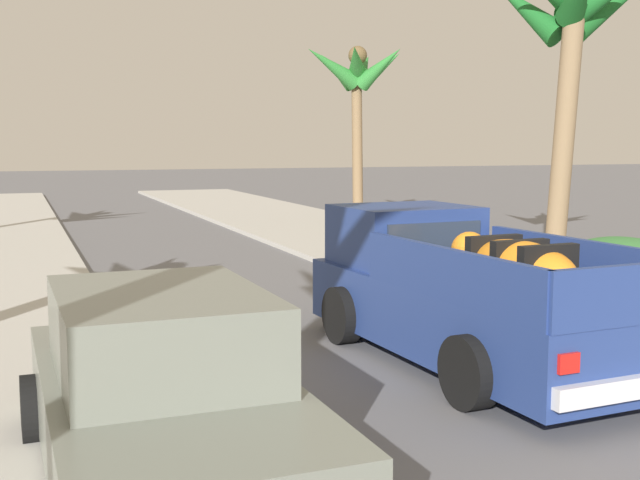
{
  "coord_description": "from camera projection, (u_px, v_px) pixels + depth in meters",
  "views": [
    {
      "loc": [
        -3.74,
        -1.5,
        2.65
      ],
      "look_at": [
        0.53,
        9.73,
        1.2
      ],
      "focal_mm": 45.22,
      "sensor_mm": 36.0,
      "label": 1
    }
  ],
  "objects": [
    {
      "name": "curb_left",
      "position": [
        14.0,
        307.0,
        12.81
      ],
      "size": [
        0.16,
        60.0,
        0.1
      ],
      "primitive_type": "cube",
      "color": "silver",
      "rests_on": "ground"
    },
    {
      "name": "hedge_bush",
      "position": [
        626.0,
        270.0,
        13.35
      ],
      "size": [
        1.8,
        2.8,
        1.1
      ],
      "primitive_type": "ellipsoid",
      "color": "#387538",
      "rests_on": "ground"
    },
    {
      "name": "car_right_near",
      "position": [
        164.0,
        398.0,
        6.16
      ],
      "size": [
        2.08,
        4.28,
        1.54
      ],
      "color": "slate",
      "rests_on": "ground"
    },
    {
      "name": "palm_tree_left_fore",
      "position": [
        572.0,
        22.0,
        15.87
      ],
      "size": [
        3.67,
        3.74,
        6.24
      ],
      "color": "#846B4C",
      "rests_on": "ground"
    },
    {
      "name": "palm_tree_left_back",
      "position": [
        358.0,
        77.0,
        25.06
      ],
      "size": [
        3.54,
        3.01,
        5.72
      ],
      "color": "brown",
      "rests_on": "ground"
    },
    {
      "name": "pickup_truck",
      "position": [
        463.0,
        295.0,
        9.8
      ],
      "size": [
        2.42,
        5.31,
        1.8
      ],
      "color": "navy",
      "rests_on": "ground"
    },
    {
      "name": "curb_right",
      "position": [
        438.0,
        279.0,
        15.51
      ],
      "size": [
        0.16,
        60.0,
        0.1
      ],
      "primitive_type": "cube",
      "color": "silver",
      "rests_on": "ground"
    },
    {
      "name": "sidewalk_right",
      "position": [
        484.0,
        275.0,
        15.88
      ],
      "size": [
        4.87,
        60.0,
        0.12
      ],
      "primitive_type": "cube",
      "color": "#B2AFA8",
      "rests_on": "ground"
    }
  ]
}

